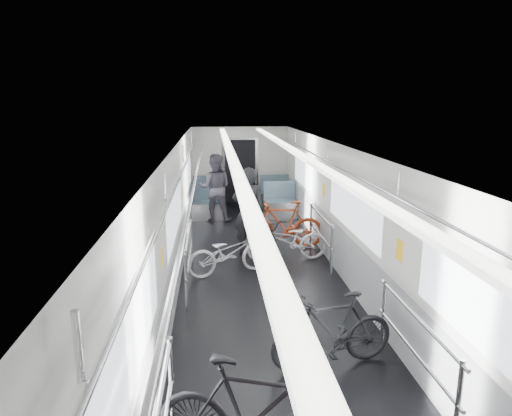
# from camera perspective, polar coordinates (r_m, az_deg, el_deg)

# --- Properties ---
(car_shell) EXTENTS (3.02, 14.01, 2.41)m
(car_shell) POSITION_cam_1_polar(r_m,az_deg,el_deg) (9.29, -0.09, 0.49)
(car_shell) COLOR black
(car_shell) RESTS_ON ground
(bike_left_mid) EXTENTS (1.83, 1.01, 1.06)m
(bike_left_mid) POSITION_cam_1_polar(r_m,az_deg,el_deg) (4.33, -0.27, -24.45)
(bike_left_mid) COLOR black
(bike_left_mid) RESTS_ON floor
(bike_left_far) EXTENTS (1.71, 1.06, 0.85)m
(bike_left_far) POSITION_cam_1_polar(r_m,az_deg,el_deg) (8.55, -3.40, -5.56)
(bike_left_far) COLOR #B6B7BB
(bike_left_far) RESTS_ON floor
(bike_right_near) EXTENTS (1.63, 0.72, 0.95)m
(bike_right_near) POSITION_cam_1_polar(r_m,az_deg,el_deg) (5.78, 9.60, -14.84)
(bike_right_near) COLOR black
(bike_right_near) RESTS_ON floor
(bike_right_mid) EXTENTS (1.66, 0.63, 0.86)m
(bike_right_mid) POSITION_cam_1_polar(r_m,az_deg,el_deg) (9.26, 3.85, -4.05)
(bike_right_mid) COLOR #B4B4B9
(bike_right_mid) RESTS_ON floor
(bike_right_far) EXTENTS (1.80, 0.67, 1.06)m
(bike_right_far) POSITION_cam_1_polar(r_m,az_deg,el_deg) (10.06, 3.45, -2.05)
(bike_right_far) COLOR maroon
(bike_right_far) RESTS_ON floor
(bike_aisle) EXTENTS (0.64, 1.64, 0.85)m
(bike_aisle) POSITION_cam_1_polar(r_m,az_deg,el_deg) (9.59, 1.63, -3.44)
(bike_aisle) COLOR black
(bike_aisle) RESTS_ON floor
(person_standing) EXTENTS (0.70, 0.48, 1.86)m
(person_standing) POSITION_cam_1_polar(r_m,az_deg,el_deg) (9.51, -0.94, -0.42)
(person_standing) COLOR black
(person_standing) RESTS_ON floor
(person_seated) EXTENTS (0.95, 0.77, 1.82)m
(person_seated) POSITION_cam_1_polar(r_m,az_deg,el_deg) (12.29, -5.16, 2.55)
(person_seated) COLOR #2E2A32
(person_seated) RESTS_ON floor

